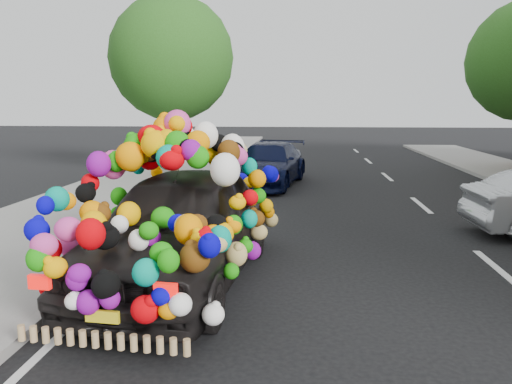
% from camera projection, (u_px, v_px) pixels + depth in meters
% --- Properties ---
extents(ground, '(100.00, 100.00, 0.00)m').
position_uv_depth(ground, '(262.00, 264.00, 7.86)').
color(ground, black).
rests_on(ground, ground).
extents(sidewalk, '(4.00, 60.00, 0.12)m').
position_uv_depth(sidewalk, '(3.00, 253.00, 8.23)').
color(sidewalk, gray).
rests_on(sidewalk, ground).
extents(kerb, '(0.15, 60.00, 0.13)m').
position_uv_depth(kerb, '(117.00, 256.00, 8.05)').
color(kerb, gray).
rests_on(kerb, ground).
extents(lane_markings, '(6.00, 50.00, 0.01)m').
position_uv_depth(lane_markings, '(499.00, 270.00, 7.55)').
color(lane_markings, silver).
rests_on(lane_markings, ground).
extents(tree_near_sidewalk, '(4.20, 4.20, 6.13)m').
position_uv_depth(tree_near_sidewalk, '(172.00, 58.00, 16.82)').
color(tree_near_sidewalk, '#332114').
rests_on(tree_near_sidewalk, ground).
extents(plush_art_car, '(2.68, 5.07, 2.25)m').
position_uv_depth(plush_art_car, '(181.00, 201.00, 6.94)').
color(plush_art_car, black).
rests_on(plush_art_car, ground).
extents(navy_sedan, '(2.58, 4.75, 1.31)m').
position_uv_depth(navy_sedan, '(268.00, 164.00, 15.52)').
color(navy_sedan, black).
rests_on(navy_sedan, ground).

